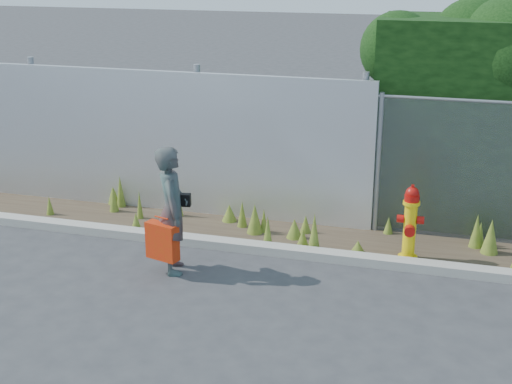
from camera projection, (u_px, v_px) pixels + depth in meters
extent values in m
plane|color=#343537|center=(248.00, 317.00, 7.98)|extent=(80.00, 80.00, 0.00)
cube|color=#A39F94|center=(285.00, 251.00, 9.60)|extent=(16.00, 0.22, 0.12)
cube|color=#413325|center=(295.00, 238.00, 10.16)|extent=(16.00, 1.20, 0.01)
cone|color=#556D20|center=(179.00, 203.00, 10.90)|extent=(0.13, 0.13, 0.47)
cone|color=#556D20|center=(229.00, 214.00, 10.73)|extent=(0.23, 0.23, 0.27)
cone|color=#556D20|center=(121.00, 192.00, 11.30)|extent=(0.15, 0.15, 0.52)
cone|color=#556D20|center=(136.00, 223.00, 10.36)|extent=(0.17, 0.17, 0.29)
cone|color=#556D20|center=(50.00, 206.00, 10.99)|extent=(0.12, 0.12, 0.31)
cone|color=#556D20|center=(491.00, 237.00, 9.56)|extent=(0.24, 0.24, 0.49)
cone|color=#556D20|center=(388.00, 226.00, 10.26)|extent=(0.14, 0.14, 0.26)
cone|color=#556D20|center=(303.00, 238.00, 9.83)|extent=(0.17, 0.17, 0.26)
cone|color=#556D20|center=(114.00, 199.00, 11.10)|extent=(0.15, 0.15, 0.43)
cone|color=#556D20|center=(268.00, 232.00, 9.78)|extent=(0.14, 0.14, 0.46)
cone|color=#556D20|center=(314.00, 233.00, 9.63)|extent=(0.17, 0.17, 0.55)
cone|color=#556D20|center=(264.00, 221.00, 10.30)|extent=(0.12, 0.12, 0.37)
cone|color=#556D20|center=(476.00, 232.00, 9.76)|extent=(0.18, 0.18, 0.49)
cone|color=#556D20|center=(242.00, 215.00, 10.49)|extent=(0.15, 0.15, 0.41)
cone|color=#556D20|center=(255.00, 219.00, 10.25)|extent=(0.23, 0.23, 0.45)
cone|color=#556D20|center=(294.00, 229.00, 10.10)|extent=(0.24, 0.24, 0.29)
cone|color=#556D20|center=(306.00, 225.00, 10.29)|extent=(0.17, 0.17, 0.27)
cone|color=#556D20|center=(140.00, 205.00, 10.81)|extent=(0.10, 0.10, 0.46)
cone|color=#556D20|center=(358.00, 248.00, 9.62)|extent=(0.20, 0.20, 0.18)
cone|color=#556D20|center=(114.00, 193.00, 11.45)|extent=(0.22, 0.22, 0.39)
cone|color=#556D20|center=(480.00, 234.00, 9.84)|extent=(0.15, 0.15, 0.35)
cube|color=silver|center=(104.00, 138.00, 11.20)|extent=(8.50, 0.08, 2.20)
cylinder|color=gray|center=(37.00, 128.00, 11.61)|extent=(0.10, 0.10, 2.30)
cylinder|color=gray|center=(199.00, 140.00, 10.89)|extent=(0.10, 0.10, 2.30)
cylinder|color=gray|center=(362.00, 152.00, 10.24)|extent=(0.10, 0.10, 2.30)
cylinder|color=gray|center=(378.00, 164.00, 10.11)|extent=(0.07, 0.07, 2.05)
sphere|color=black|center=(398.00, 49.00, 10.40)|extent=(1.11, 1.11, 1.11)
sphere|color=black|center=(473.00, 40.00, 10.44)|extent=(1.25, 1.25, 1.25)
sphere|color=black|center=(511.00, 57.00, 10.13)|extent=(1.72, 1.72, 1.72)
cylinder|color=yellow|center=(407.00, 258.00, 9.46)|extent=(0.26, 0.26, 0.06)
cylinder|color=yellow|center=(409.00, 232.00, 9.34)|extent=(0.17, 0.17, 0.78)
cylinder|color=yellow|center=(412.00, 203.00, 9.21)|extent=(0.22, 0.22, 0.05)
cylinder|color=#B20F0A|center=(412.00, 198.00, 9.19)|extent=(0.19, 0.19, 0.09)
sphere|color=#B20F0A|center=(412.00, 193.00, 9.17)|extent=(0.17, 0.17, 0.17)
cylinder|color=#B20F0A|center=(413.00, 187.00, 9.14)|extent=(0.05, 0.05, 0.05)
cylinder|color=#B20F0A|center=(400.00, 218.00, 9.32)|extent=(0.09, 0.10, 0.10)
cylinder|color=#B20F0A|center=(420.00, 220.00, 9.25)|extent=(0.09, 0.10, 0.10)
cylinder|color=#B20F0A|center=(409.00, 231.00, 9.20)|extent=(0.14, 0.11, 0.14)
imported|color=#106A63|center=(172.00, 210.00, 8.90)|extent=(0.59, 0.70, 1.64)
cube|color=#BC350A|center=(162.00, 241.00, 8.90)|extent=(0.43, 0.16, 0.47)
cylinder|color=#BC350A|center=(161.00, 218.00, 8.80)|extent=(0.20, 0.02, 0.02)
cube|color=black|center=(182.00, 200.00, 8.94)|extent=(0.21, 0.09, 0.16)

